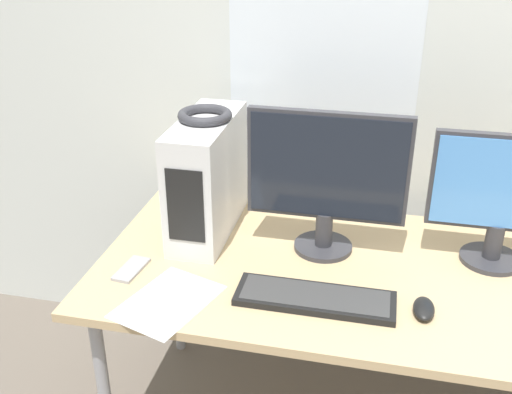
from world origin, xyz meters
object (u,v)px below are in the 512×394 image
Objects in this scene: headphones at (205,115)px; cell_phone at (131,269)px; monitor_main at (327,178)px; mouse at (424,309)px; pc_tower at (207,177)px; keyboard at (315,298)px; monitor_right_near at (503,196)px.

headphones is 0.54m from cell_phone.
cell_phone is (-0.56, -0.26, -0.25)m from monitor_main.
mouse is (0.72, -0.33, -0.40)m from headphones.
mouse is at bearing 4.64° from cell_phone.
pc_tower is 0.21m from headphones.
cell_phone is at bearing 176.57° from keyboard.
monitor_main reaches higher than cell_phone.
monitor_right_near is 0.96× the size of keyboard.
cell_phone is (-1.09, -0.30, -0.22)m from monitor_right_near.
keyboard reaches higher than cell_phone.
monitor_main reaches higher than mouse.
monitor_right_near is (0.93, -0.01, -0.19)m from headphones.
monitor_main is 4.65× the size of mouse.
pc_tower is 0.81m from mouse.
monitor_right_near is (0.53, 0.04, -0.03)m from monitor_main.
headphones is at bearing 140.38° from keyboard.
keyboard is 4.21× the size of mouse.
pc_tower is 1.00× the size of keyboard.
headphones reaches higher than keyboard.
pc_tower is 1.04× the size of monitor_right_near.
mouse is 0.88m from cell_phone.
mouse is at bearing -123.27° from monitor_right_near.
mouse is (0.72, -0.33, -0.18)m from pc_tower.
cell_phone is at bearing 178.48° from mouse.
pc_tower is 0.93m from monitor_right_near.
keyboard is at bearing -87.39° from monitor_main.
monitor_right_near is at bearing 4.42° from monitor_main.
headphones is 0.68m from keyboard.
pc_tower is 0.91× the size of monitor_main.
headphones is 0.95m from monitor_right_near.
keyboard is (0.01, -0.30, -0.25)m from monitor_main.
keyboard is at bearing -39.55° from pc_tower.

